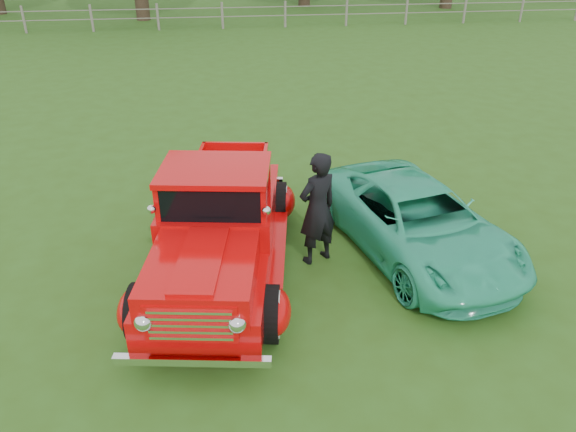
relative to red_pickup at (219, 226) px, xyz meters
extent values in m
plane|color=#2B4E14|center=(0.54, -1.29, -0.80)|extent=(140.00, 140.00, 0.00)
ellipsoid|color=#2D5F23|center=(-17.46, 56.71, -5.75)|extent=(84.00, 60.00, 18.00)
cube|color=slate|center=(0.54, 20.71, -0.25)|extent=(48.00, 0.04, 0.04)
cube|color=slate|center=(0.54, 20.71, 0.15)|extent=(48.00, 0.04, 0.04)
cylinder|color=black|center=(-1.05, -1.37, -0.42)|extent=(0.35, 0.79, 0.76)
cylinder|color=black|center=(0.59, -1.62, -0.42)|extent=(0.35, 0.79, 0.76)
cylinder|color=black|center=(-0.58, 1.70, -0.42)|extent=(0.35, 0.79, 0.76)
cylinder|color=black|center=(1.06, 1.44, -0.42)|extent=(0.35, 0.79, 0.76)
cube|color=#C30607|center=(0.01, 0.04, -0.22)|extent=(2.25, 4.79, 0.44)
ellipsoid|color=#C30607|center=(-1.12, -1.36, -0.38)|extent=(0.53, 0.80, 0.54)
ellipsoid|color=#C30607|center=(0.66, -1.63, -0.38)|extent=(0.53, 0.80, 0.54)
ellipsoid|color=#C30607|center=(-0.65, 1.71, -0.38)|extent=(0.53, 0.80, 0.54)
ellipsoid|color=#C30607|center=(1.13, 1.43, -0.38)|extent=(0.53, 0.80, 0.54)
cube|color=#C30607|center=(-0.23, -1.49, 0.17)|extent=(1.56, 1.79, 0.42)
cube|color=#C30607|center=(-0.01, -0.06, 0.19)|extent=(1.78, 1.58, 0.44)
cube|color=black|center=(-0.01, -0.06, 0.66)|extent=(1.60, 1.33, 0.50)
cube|color=#C30607|center=(-0.01, -0.06, 0.94)|extent=(1.69, 1.44, 0.08)
cube|color=#C30607|center=(0.21, 1.37, 0.15)|extent=(1.46, 2.11, 0.45)
cube|color=white|center=(-0.36, -2.30, 0.05)|extent=(1.07, 0.26, 0.50)
cube|color=white|center=(-0.37, -2.39, -0.38)|extent=(1.80, 0.38, 0.10)
cube|color=white|center=(0.38, 2.43, -0.38)|extent=(1.71, 0.36, 0.10)
imported|color=#2DB789|center=(3.12, 0.17, -0.22)|extent=(2.83, 4.45, 1.14)
imported|color=black|center=(1.50, 0.15, 0.12)|extent=(0.79, 0.69, 1.83)
camera|label=1|loc=(0.10, -7.30, 4.09)|focal=35.00mm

